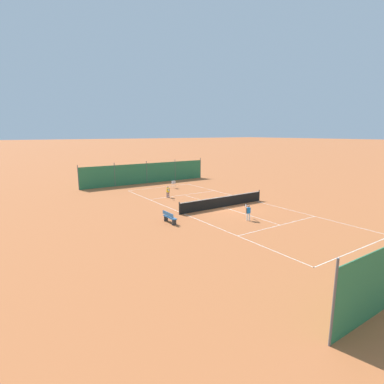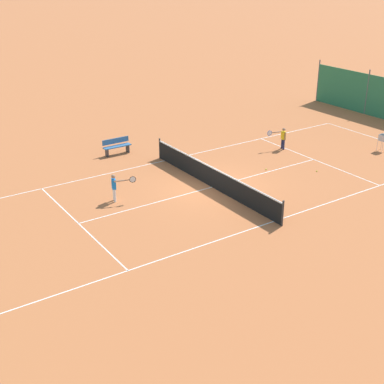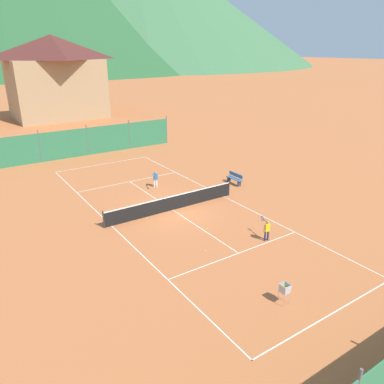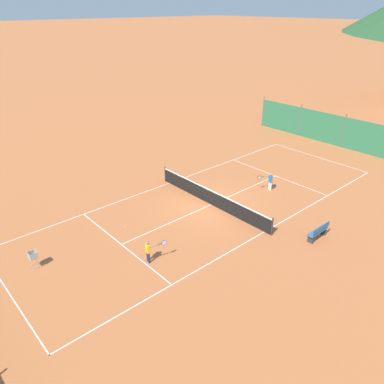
{
  "view_description": "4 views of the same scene",
  "coord_description": "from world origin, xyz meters",
  "px_view_note": "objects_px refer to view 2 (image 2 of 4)",
  "views": [
    {
      "loc": [
        16.71,
        19.91,
        6.5
      ],
      "look_at": [
        1.76,
        -2.31,
        1.18
      ],
      "focal_mm": 28.0,
      "sensor_mm": 36.0,
      "label": 1
    },
    {
      "loc": [
        -17.75,
        13.06,
        9.46
      ],
      "look_at": [
        -1.59,
        2.16,
        0.88
      ],
      "focal_mm": 50.0,
      "sensor_mm": 36.0,
      "label": 2
    },
    {
      "loc": [
        -11.01,
        -18.68,
        9.66
      ],
      "look_at": [
        1.9,
        0.64,
        0.6
      ],
      "focal_mm": 35.0,
      "sensor_mm": 36.0,
      "label": 3
    },
    {
      "loc": [
        14.22,
        -14.21,
        10.97
      ],
      "look_at": [
        -1.15,
        -0.56,
        0.61
      ],
      "focal_mm": 35.0,
      "sensor_mm": 36.0,
      "label": 4
    }
  ],
  "objects_px": {
    "player_far_service": "(282,137)",
    "courtside_bench": "(117,146)",
    "tennis_ball_mid_court": "(317,171)",
    "tennis_ball_by_net_left": "(266,169)",
    "tennis_ball_near_corner": "(245,200)",
    "tennis_net": "(212,177)",
    "player_near_baseline": "(115,186)",
    "ball_hopper": "(383,139)"
  },
  "relations": [
    {
      "from": "player_far_service",
      "to": "courtside_bench",
      "type": "relative_size",
      "value": 0.78
    },
    {
      "from": "player_far_service",
      "to": "tennis_ball_mid_court",
      "type": "bearing_deg",
      "value": 165.71
    },
    {
      "from": "tennis_ball_by_net_left",
      "to": "tennis_ball_near_corner",
      "type": "xyz_separation_m",
      "value": [
        -2.24,
        3.13,
        0.0
      ]
    },
    {
      "from": "tennis_ball_near_corner",
      "to": "tennis_ball_mid_court",
      "type": "distance_m",
      "value": 5.05
    },
    {
      "from": "tennis_net",
      "to": "player_near_baseline",
      "type": "height_order",
      "value": "player_near_baseline"
    },
    {
      "from": "player_near_baseline",
      "to": "tennis_ball_by_net_left",
      "type": "relative_size",
      "value": 18.27
    },
    {
      "from": "player_far_service",
      "to": "courtside_bench",
      "type": "bearing_deg",
      "value": 61.21
    },
    {
      "from": "tennis_net",
      "to": "tennis_ball_by_net_left",
      "type": "bearing_deg",
      "value": -85.9
    },
    {
      "from": "player_near_baseline",
      "to": "tennis_ball_by_net_left",
      "type": "height_order",
      "value": "player_near_baseline"
    },
    {
      "from": "tennis_ball_near_corner",
      "to": "courtside_bench",
      "type": "bearing_deg",
      "value": 12.34
    },
    {
      "from": "tennis_ball_by_net_left",
      "to": "tennis_ball_mid_court",
      "type": "distance_m",
      "value": 2.42
    },
    {
      "from": "tennis_ball_by_net_left",
      "to": "tennis_ball_mid_court",
      "type": "bearing_deg",
      "value": -129.34
    },
    {
      "from": "tennis_ball_by_net_left",
      "to": "tennis_ball_near_corner",
      "type": "distance_m",
      "value": 3.85
    },
    {
      "from": "player_far_service",
      "to": "tennis_ball_by_net_left",
      "type": "xyz_separation_m",
      "value": [
        -1.87,
        2.74,
        -0.65
      ]
    },
    {
      "from": "courtside_bench",
      "to": "tennis_ball_near_corner",
      "type": "bearing_deg",
      "value": -167.66
    },
    {
      "from": "tennis_net",
      "to": "tennis_ball_mid_court",
      "type": "bearing_deg",
      "value": -103.74
    },
    {
      "from": "tennis_ball_by_net_left",
      "to": "tennis_ball_mid_court",
      "type": "xyz_separation_m",
      "value": [
        -1.54,
        -1.88,
        0.0
      ]
    },
    {
      "from": "ball_hopper",
      "to": "player_near_baseline",
      "type": "bearing_deg",
      "value": 81.76
    },
    {
      "from": "tennis_net",
      "to": "tennis_ball_near_corner",
      "type": "distance_m",
      "value": 2.06
    },
    {
      "from": "player_near_baseline",
      "to": "tennis_ball_mid_court",
      "type": "relative_size",
      "value": 18.27
    },
    {
      "from": "tennis_ball_near_corner",
      "to": "tennis_ball_mid_court",
      "type": "xyz_separation_m",
      "value": [
        0.7,
        -5.01,
        0.0
      ]
    },
    {
      "from": "ball_hopper",
      "to": "player_far_service",
      "type": "bearing_deg",
      "value": 53.4
    },
    {
      "from": "player_near_baseline",
      "to": "ball_hopper",
      "type": "height_order",
      "value": "player_near_baseline"
    },
    {
      "from": "tennis_ball_near_corner",
      "to": "player_near_baseline",
      "type": "bearing_deg",
      "value": 55.8
    },
    {
      "from": "tennis_ball_mid_court",
      "to": "courtside_bench",
      "type": "bearing_deg",
      "value": 41.8
    },
    {
      "from": "tennis_net",
      "to": "player_near_baseline",
      "type": "relative_size",
      "value": 7.61
    },
    {
      "from": "tennis_ball_by_net_left",
      "to": "ball_hopper",
      "type": "distance_m",
      "value": 7.13
    },
    {
      "from": "player_far_service",
      "to": "tennis_ball_mid_court",
      "type": "height_order",
      "value": "player_far_service"
    },
    {
      "from": "tennis_net",
      "to": "player_near_baseline",
      "type": "xyz_separation_m",
      "value": [
        1.08,
        4.24,
        0.21
      ]
    },
    {
      "from": "tennis_ball_by_net_left",
      "to": "ball_hopper",
      "type": "xyz_separation_m",
      "value": [
        -1.28,
        -6.99,
        0.63
      ]
    },
    {
      "from": "player_near_baseline",
      "to": "player_far_service",
      "type": "bearing_deg",
      "value": -84.33
    },
    {
      "from": "tennis_net",
      "to": "player_far_service",
      "type": "relative_size",
      "value": 7.83
    },
    {
      "from": "player_near_baseline",
      "to": "courtside_bench",
      "type": "height_order",
      "value": "player_near_baseline"
    },
    {
      "from": "tennis_ball_mid_court",
      "to": "ball_hopper",
      "type": "distance_m",
      "value": 5.16
    },
    {
      "from": "player_near_baseline",
      "to": "ball_hopper",
      "type": "xyz_separation_m",
      "value": [
        -2.12,
        -14.64,
        -0.05
      ]
    },
    {
      "from": "tennis_ball_near_corner",
      "to": "ball_hopper",
      "type": "height_order",
      "value": "ball_hopper"
    },
    {
      "from": "ball_hopper",
      "to": "tennis_ball_near_corner",
      "type": "bearing_deg",
      "value": 95.39
    },
    {
      "from": "tennis_ball_by_net_left",
      "to": "courtside_bench",
      "type": "height_order",
      "value": "courtside_bench"
    },
    {
      "from": "ball_hopper",
      "to": "courtside_bench",
      "type": "height_order",
      "value": "ball_hopper"
    },
    {
      "from": "player_far_service",
      "to": "ball_hopper",
      "type": "distance_m",
      "value": 5.29
    },
    {
      "from": "courtside_bench",
      "to": "tennis_ball_mid_court",
      "type": "bearing_deg",
      "value": -138.2
    },
    {
      "from": "tennis_net",
      "to": "player_far_service",
      "type": "bearing_deg",
      "value": -71.03
    }
  ]
}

